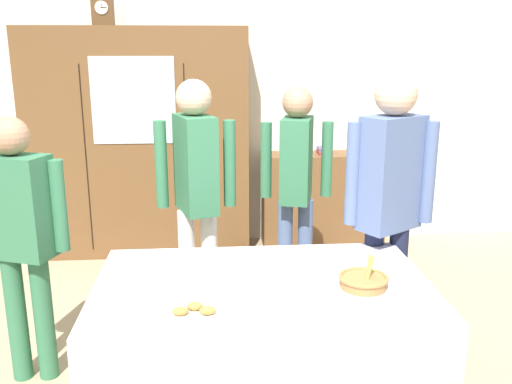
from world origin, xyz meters
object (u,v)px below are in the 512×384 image
person_near_right_end (296,176)px  spoon_mid_right (383,269)px  tea_cup_near_right (236,294)px  person_behind_table_left (196,182)px  pastry_plate (194,315)px  spoon_back_edge (363,256)px  wall_cabinet (139,144)px  bread_basket (364,281)px  person_by_cabinet (20,227)px  bookshelf_low (323,199)px  tea_cup_far_left (333,267)px  tea_cup_far_right (252,260)px  spoon_far_right (198,273)px  dining_table (263,305)px  book_stack (324,151)px  person_beside_shelf (390,193)px  mantel_clock (103,11)px

person_near_right_end → spoon_mid_right: bearing=-78.0°
tea_cup_near_right → person_behind_table_left: (-0.21, 1.21, 0.23)m
pastry_plate → spoon_back_edge: bearing=35.3°
person_behind_table_left → wall_cabinet: bearing=109.9°
wall_cabinet → bread_basket: 3.00m
person_by_cabinet → bookshelf_low: bearing=45.1°
tea_cup_far_left → wall_cabinet: bearing=117.4°
tea_cup_far_right → spoon_far_right: (-0.28, -0.09, -0.02)m
dining_table → tea_cup_far_left: bearing=19.3°
pastry_plate → dining_table: bearing=44.4°
book_stack → person_near_right_end: size_ratio=0.11×
wall_cabinet → person_beside_shelf: (1.67, -2.07, 0.05)m
dining_table → spoon_mid_right: 0.66m
book_stack → spoon_mid_right: 2.52m
spoon_back_edge → person_near_right_end: bearing=101.2°
pastry_plate → book_stack: bearing=68.8°
person_beside_shelf → person_by_cabinet: bearing=-179.8°
dining_table → person_behind_table_left: size_ratio=0.96×
pastry_plate → person_near_right_end: bearing=68.0°
tea_cup_far_right → bookshelf_low: bearing=70.2°
person_near_right_end → person_by_cabinet: bearing=-152.2°
tea_cup_near_right → bread_basket: bearing=8.4°
dining_table → spoon_mid_right: spoon_mid_right is taller
tea_cup_near_right → spoon_far_right: bearing=119.3°
person_beside_shelf → bookshelf_low: bearing=88.7°
tea_cup_far_left → spoon_far_right: size_ratio=1.09×
person_behind_table_left → person_near_right_end: size_ratio=1.05×
pastry_plate → person_beside_shelf: (1.10, 0.84, 0.29)m
wall_cabinet → person_by_cabinet: bearing=-100.8°
tea_cup_far_left → spoon_back_edge: (0.21, 0.19, -0.02)m
spoon_back_edge → person_by_cabinet: person_by_cabinet is taller
bookshelf_low → person_near_right_end: size_ratio=0.72×
bread_basket → spoon_back_edge: 0.40m
dining_table → tea_cup_far_left: size_ratio=12.57×
spoon_back_edge → person_near_right_end: size_ratio=0.07×
wall_cabinet → book_stack: size_ratio=11.55×
tea_cup_far_left → book_stack: bearing=79.9°
person_by_cabinet → person_behind_table_left: (0.95, 0.54, 0.11)m
wall_cabinet → mantel_clock: size_ratio=8.56×
spoon_back_edge → person_by_cabinet: bearing=174.1°
person_behind_table_left → book_stack: bearing=53.6°
book_stack → person_by_cabinet: (-2.12, -2.12, -0.00)m
person_behind_table_left → dining_table: bearing=-72.0°
mantel_clock → spoon_mid_right: bearing=-54.0°
spoon_back_edge → spoon_far_right: (-0.90, -0.16, 0.00)m
wall_cabinet → tea_cup_near_right: (0.76, -2.75, -0.23)m
tea_cup_near_right → pastry_plate: size_ratio=0.46×
bookshelf_low → person_beside_shelf: 2.21m
dining_table → person_beside_shelf: bearing=34.0°
tea_cup_far_right → bread_basket: 0.61m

